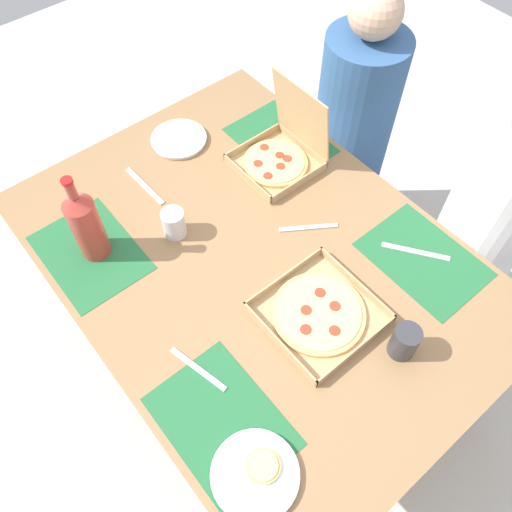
% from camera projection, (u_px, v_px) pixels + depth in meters
% --- Properties ---
extents(ground_plane, '(6.00, 6.00, 0.00)m').
position_uv_depth(ground_plane, '(256.00, 355.00, 2.24)').
color(ground_plane, beige).
extents(dining_table, '(1.49, 1.08, 0.76)m').
position_uv_depth(dining_table, '(256.00, 274.00, 1.69)').
color(dining_table, '#3F3328').
rests_on(dining_table, ground_plane).
extents(placemat_near_left, '(0.36, 0.26, 0.00)m').
position_uv_depth(placemat_near_left, '(90.00, 253.00, 1.61)').
color(placemat_near_left, '#236638').
rests_on(placemat_near_left, dining_table).
extents(placemat_near_right, '(0.36, 0.26, 0.00)m').
position_uv_depth(placemat_near_right, '(222.00, 421.00, 1.32)').
color(placemat_near_right, '#236638').
rests_on(placemat_near_right, dining_table).
extents(placemat_far_left, '(0.36, 0.26, 0.00)m').
position_uv_depth(placemat_far_left, '(280.00, 140.00, 1.89)').
color(placemat_far_left, '#236638').
rests_on(placemat_far_left, dining_table).
extents(placemat_far_right, '(0.36, 0.26, 0.00)m').
position_uv_depth(placemat_far_right, '(423.00, 259.00, 1.60)').
color(placemat_far_right, '#236638').
rests_on(placemat_far_right, dining_table).
extents(pizza_box_corner_left, '(0.31, 0.31, 0.04)m').
position_uv_depth(pizza_box_corner_left, '(319.00, 313.00, 1.48)').
color(pizza_box_corner_left, tan).
rests_on(pizza_box_corner_left, dining_table).
extents(pizza_box_center, '(0.26, 0.26, 0.29)m').
position_uv_depth(pizza_box_center, '(281.00, 153.00, 1.79)').
color(pizza_box_center, tan).
rests_on(pizza_box_center, dining_table).
extents(plate_far_left, '(0.21, 0.21, 0.03)m').
position_uv_depth(plate_far_left, '(256.00, 474.00, 1.24)').
color(plate_far_left, white).
rests_on(plate_far_left, dining_table).
extents(plate_far_right, '(0.20, 0.20, 0.02)m').
position_uv_depth(plate_far_right, '(179.00, 139.00, 1.88)').
color(plate_far_right, white).
rests_on(plate_far_right, dining_table).
extents(soda_bottle, '(0.09, 0.09, 0.32)m').
position_uv_depth(soda_bottle, '(86.00, 225.00, 1.51)').
color(soda_bottle, '#B2382D').
rests_on(soda_bottle, dining_table).
extents(cup_red, '(0.07, 0.07, 0.11)m').
position_uv_depth(cup_red, '(404.00, 342.00, 1.39)').
color(cup_red, '#333338').
rests_on(cup_red, dining_table).
extents(cup_dark, '(0.07, 0.07, 0.10)m').
position_uv_depth(cup_dark, '(174.00, 223.00, 1.62)').
color(cup_dark, silver).
rests_on(cup_dark, dining_table).
extents(fork_by_far_right, '(0.12, 0.17, 0.00)m').
position_uv_depth(fork_by_far_right, '(309.00, 228.00, 1.66)').
color(fork_by_far_right, '#B7B7BC').
rests_on(fork_by_far_right, dining_table).
extents(fork_by_near_left, '(0.19, 0.06, 0.00)m').
position_uv_depth(fork_by_near_left, '(198.00, 369.00, 1.40)').
color(fork_by_near_left, '#B7B7BC').
rests_on(fork_by_near_left, dining_table).
extents(knife_by_far_left, '(0.21, 0.03, 0.00)m').
position_uv_depth(knife_by_far_left, '(145.00, 186.00, 1.76)').
color(knife_by_far_left, '#B7B7BC').
rests_on(knife_by_far_left, dining_table).
extents(knife_by_near_right, '(0.18, 0.14, 0.00)m').
position_uv_depth(knife_by_near_right, '(416.00, 252.00, 1.61)').
color(knife_by_near_right, '#B7B7BC').
rests_on(knife_by_near_right, dining_table).
extents(diner_left_seat, '(0.32, 0.32, 1.20)m').
position_uv_depth(diner_left_seat, '(351.00, 136.00, 2.22)').
color(diner_left_seat, '#33598C').
rests_on(diner_left_seat, ground_plane).
extents(diner_right_seat, '(0.32, 0.32, 1.17)m').
position_uv_depth(diner_right_seat, '(479.00, 236.00, 1.94)').
color(diner_right_seat, white).
rests_on(diner_right_seat, ground_plane).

